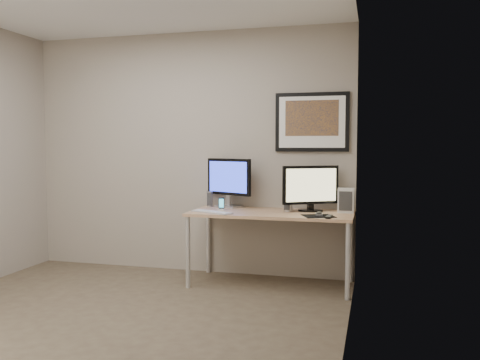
# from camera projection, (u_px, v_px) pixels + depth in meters

# --- Properties ---
(floor) EXTENTS (3.60, 3.60, 0.00)m
(floor) POSITION_uv_depth(u_px,v_px,m) (113.00, 321.00, 4.00)
(floor) COLOR #4B3E2F
(floor) RESTS_ON ground
(room) EXTENTS (3.60, 3.60, 3.60)m
(room) POSITION_uv_depth(u_px,v_px,m) (136.00, 115.00, 4.32)
(room) COLOR white
(room) RESTS_ON ground
(desk) EXTENTS (1.60, 0.70, 0.73)m
(desk) POSITION_uv_depth(u_px,v_px,m) (271.00, 218.00, 5.00)
(desk) COLOR #A67450
(desk) RESTS_ON floor
(framed_art) EXTENTS (0.75, 0.04, 0.60)m
(framed_art) POSITION_uv_depth(u_px,v_px,m) (312.00, 122.00, 5.16)
(framed_art) COLOR black
(framed_art) RESTS_ON room
(monitor_large) EXTENTS (0.53, 0.27, 0.51)m
(monitor_large) POSITION_uv_depth(u_px,v_px,m) (229.00, 180.00, 5.35)
(monitor_large) COLOR #AEAEB3
(monitor_large) RESTS_ON desk
(monitor_tv) EXTENTS (0.52, 0.32, 0.45)m
(monitor_tv) POSITION_uv_depth(u_px,v_px,m) (311.00, 187.00, 5.00)
(monitor_tv) COLOR black
(monitor_tv) RESTS_ON desk
(speaker_left) EXTENTS (0.08, 0.08, 0.16)m
(speaker_left) POSITION_uv_depth(u_px,v_px,m) (210.00, 199.00, 5.42)
(speaker_left) COLOR #AEAEB3
(speaker_left) RESTS_ON desk
(speaker_right) EXTENTS (0.10, 0.10, 0.20)m
(speaker_right) POSITION_uv_depth(u_px,v_px,m) (288.00, 201.00, 5.02)
(speaker_right) COLOR #AEAEB3
(speaker_right) RESTS_ON desk
(phone_dock) EXTENTS (0.07, 0.07, 0.13)m
(phone_dock) POSITION_uv_depth(u_px,v_px,m) (221.00, 204.00, 5.13)
(phone_dock) COLOR black
(phone_dock) RESTS_ON desk
(keyboard) EXTENTS (0.46, 0.29, 0.02)m
(keyboard) POSITION_uv_depth(u_px,v_px,m) (212.00, 212.00, 4.93)
(keyboard) COLOR #B7B7BC
(keyboard) RESTS_ON desk
(mousepad) EXTENTS (0.35, 0.33, 0.00)m
(mousepad) POSITION_uv_depth(u_px,v_px,m) (318.00, 216.00, 4.69)
(mousepad) COLOR black
(mousepad) RESTS_ON desk
(mouse) EXTENTS (0.07, 0.11, 0.04)m
(mouse) POSITION_uv_depth(u_px,v_px,m) (319.00, 213.00, 4.72)
(mouse) COLOR black
(mouse) RESTS_ON mousepad
(remote) EXTENTS (0.06, 0.17, 0.02)m
(remote) POSITION_uv_depth(u_px,v_px,m) (329.00, 216.00, 4.60)
(remote) COLOR black
(remote) RESTS_ON desk
(fan_unit) EXTENTS (0.16, 0.12, 0.24)m
(fan_unit) POSITION_uv_depth(u_px,v_px,m) (346.00, 200.00, 4.93)
(fan_unit) COLOR silver
(fan_unit) RESTS_ON desk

